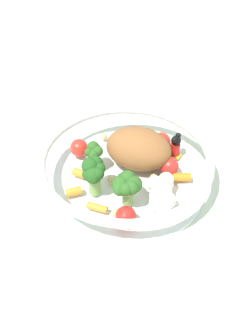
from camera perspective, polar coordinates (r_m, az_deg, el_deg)
ground_plane at (r=0.61m, az=-1.17°, el=-1.42°), size 2.40×2.40×0.00m
food_container at (r=0.58m, az=0.62°, el=0.35°), size 0.25×0.25×0.07m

